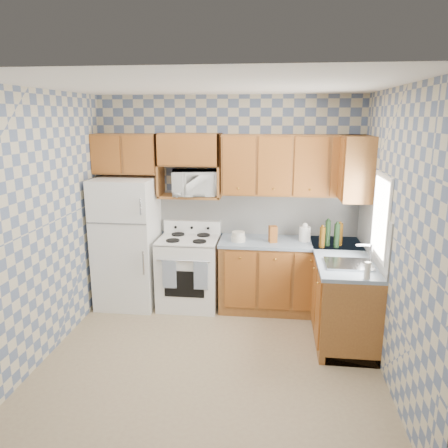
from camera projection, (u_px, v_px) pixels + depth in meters
The scene contains 30 objects.
floor at pixel (211, 358), 4.52m from camera, with size 3.40×3.40×0.00m, color #8D7559.
back_wall at pixel (228, 201), 5.73m from camera, with size 3.40×0.02×2.70m, color slate.
right_wall at pixel (393, 238), 4.00m from camera, with size 0.02×3.20×2.70m, color slate.
backsplash_back at pixel (258, 213), 5.72m from camera, with size 2.60×0.01×0.56m, color white.
backsplash_right at pixel (372, 231), 4.81m from camera, with size 0.01×1.60×0.56m, color white.
refrigerator at pixel (127, 243), 5.66m from camera, with size 0.75×0.70×1.68m, color white.
stove_body at pixel (189, 273), 5.69m from camera, with size 0.76×0.65×0.90m, color white.
cooktop at pixel (188, 239), 5.58m from camera, with size 0.76×0.65×0.03m, color silver.
backguard at pixel (192, 227), 5.82m from camera, with size 0.76×0.08×0.17m, color white.
dish_towel_left at pixel (169, 274), 5.35m from camera, with size 0.17×0.03×0.36m, color navy.
dish_towel_right at pixel (201, 275), 5.31m from camera, with size 0.17×0.03×0.36m, color navy.
base_cabinets_back at pixel (289, 277), 5.57m from camera, with size 1.75×0.60×0.88m, color brown.
base_cabinets_right at pixel (341, 294), 5.02m from camera, with size 0.60×1.60×0.88m, color brown.
countertop_back at pixel (291, 243), 5.45m from camera, with size 1.77×0.63×0.04m, color gray.
countertop_right at pixel (343, 256), 4.91m from camera, with size 0.63×1.60×0.04m, color gray.
upper_cabinets_back at pixel (293, 165), 5.36m from camera, with size 1.75×0.33×0.74m, color brown.
upper_cabinets_fridge at pixel (126, 154), 5.57m from camera, with size 0.82×0.33×0.50m, color brown.
upper_cabinets_right at pixel (355, 168), 5.10m from camera, with size 0.33×0.70×0.74m, color brown.
microwave_shelf at pixel (190, 196), 5.61m from camera, with size 0.80×0.33×0.03m, color brown.
microwave at pixel (195, 183), 5.57m from camera, with size 0.58×0.39×0.32m, color white.
sink at pixel (348, 264), 4.57m from camera, with size 0.48×0.40×0.03m, color #B7B7BC.
window at pixel (381, 216), 4.41m from camera, with size 0.02×0.66×0.86m, color silver.
bottle_0 at pixel (328, 233), 5.22m from camera, with size 0.07×0.07×0.31m, color black.
bottle_1 at pixel (337, 236), 5.15m from camera, with size 0.07×0.07×0.29m, color black.
bottle_2 at pixel (340, 234), 5.24m from camera, with size 0.07×0.07×0.27m, color #4C2E0A.
bottle_3 at pixel (322, 237), 5.16m from camera, with size 0.07×0.07×0.25m, color #4C2E0A.
knife_block at pixel (273, 234), 5.38m from camera, with size 0.09×0.09×0.21m, color brown.
electric_kettle at pixel (305, 234), 5.43m from camera, with size 0.14×0.14×0.18m, color white.
food_containers at pixel (238, 236), 5.43m from camera, with size 0.18×0.18×0.12m, color beige, non-canonical shape.
soap_bottle at pixel (367, 271), 4.15m from camera, with size 0.06×0.06×0.17m, color beige.
Camera 1 is at (0.61, -4.01, 2.43)m, focal length 35.00 mm.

